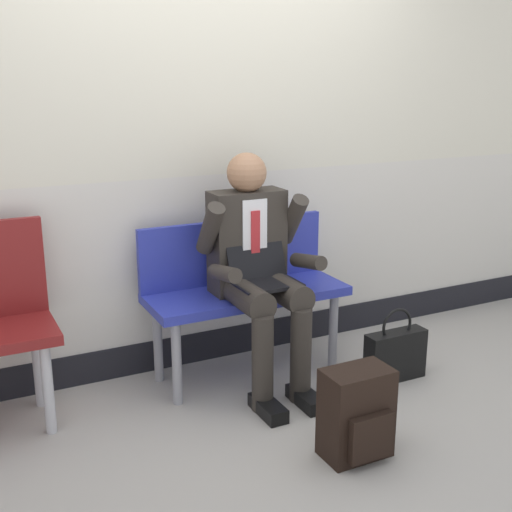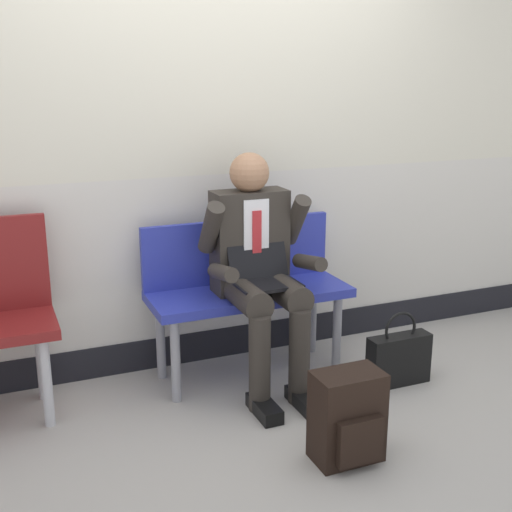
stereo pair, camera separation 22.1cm
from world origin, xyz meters
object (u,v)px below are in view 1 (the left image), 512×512
at_px(backpack, 357,414).
at_px(bench_with_person, 242,283).
at_px(handbag, 395,354).
at_px(person_seated, 258,266).

bearing_deg(backpack, bench_with_person, 93.90).
height_order(backpack, handbag, handbag).
distance_m(backpack, handbag, 0.83).
relative_size(person_seated, handbag, 3.00).
relative_size(person_seated, backpack, 3.05).
relative_size(backpack, handbag, 0.98).
height_order(person_seated, backpack, person_seated).
bearing_deg(bench_with_person, person_seated, -90.00).
height_order(bench_with_person, person_seated, person_seated).
distance_m(bench_with_person, backpack, 1.07).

